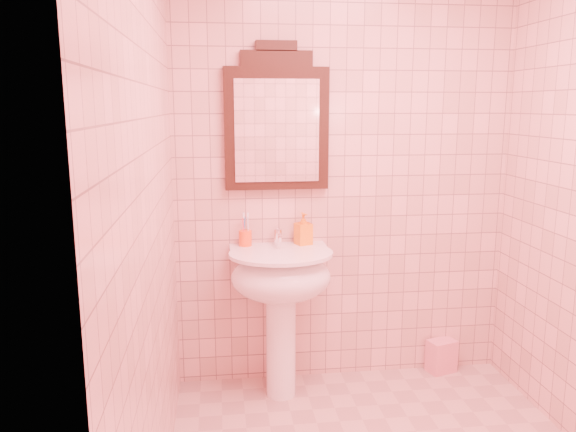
{
  "coord_description": "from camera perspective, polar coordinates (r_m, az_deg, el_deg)",
  "views": [
    {
      "loc": [
        -0.74,
        -2.13,
        1.66
      ],
      "look_at": [
        -0.4,
        0.55,
        1.13
      ],
      "focal_mm": 35.0,
      "sensor_mm": 36.0,
      "label": 1
    }
  ],
  "objects": [
    {
      "name": "back_wall",
      "position": [
        3.34,
        5.75,
        4.02
      ],
      "size": [
        2.0,
        0.02,
        2.5
      ],
      "primitive_type": "cube",
      "color": "beige",
      "rests_on": "floor"
    },
    {
      "name": "pedestal_sink",
      "position": [
        3.18,
        -0.72,
        -7.17
      ],
      "size": [
        0.58,
        0.58,
        0.86
      ],
      "color": "white",
      "rests_on": "floor"
    },
    {
      "name": "faucet",
      "position": [
        3.24,
        -1.0,
        -2.07
      ],
      "size": [
        0.04,
        0.16,
        0.11
      ],
      "color": "white",
      "rests_on": "pedestal_sink"
    },
    {
      "name": "mirror",
      "position": [
        3.22,
        -1.17,
        9.5
      ],
      "size": [
        0.59,
        0.06,
        0.83
      ],
      "color": "black",
      "rests_on": "back_wall"
    },
    {
      "name": "toothbrush_cup",
      "position": [
        3.25,
        -4.35,
        -2.24
      ],
      "size": [
        0.07,
        0.07,
        0.17
      ],
      "rotation": [
        0.0,
        0.0,
        0.01
      ],
      "color": "#FF4C15",
      "rests_on": "pedestal_sink"
    },
    {
      "name": "soap_dispenser",
      "position": [
        3.26,
        1.57,
        -1.31
      ],
      "size": [
        0.11,
        0.11,
        0.19
      ],
      "primitive_type": "imported",
      "rotation": [
        0.0,
        0.0,
        0.34
      ],
      "color": "orange",
      "rests_on": "pedestal_sink"
    },
    {
      "name": "towel",
      "position": [
        3.79,
        15.32,
        -13.54
      ],
      "size": [
        0.2,
        0.16,
        0.21
      ],
      "primitive_type": "cube",
      "rotation": [
        0.0,
        0.0,
        0.3
      ],
      "color": "pink",
      "rests_on": "floor"
    }
  ]
}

